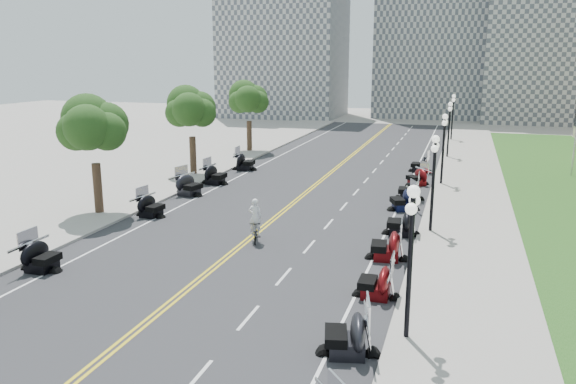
% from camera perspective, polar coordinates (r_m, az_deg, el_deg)
% --- Properties ---
extents(ground, '(160.00, 160.00, 0.00)m').
position_cam_1_polar(ground, '(28.05, -4.17, -4.94)').
color(ground, gray).
extents(road, '(16.00, 90.00, 0.01)m').
position_cam_1_polar(road, '(37.17, 1.50, -0.35)').
color(road, '#333335').
rests_on(road, ground).
extents(centerline_yellow_a, '(0.12, 90.00, 0.00)m').
position_cam_1_polar(centerline_yellow_a, '(37.20, 1.32, -0.33)').
color(centerline_yellow_a, yellow).
rests_on(centerline_yellow_a, road).
extents(centerline_yellow_b, '(0.12, 90.00, 0.00)m').
position_cam_1_polar(centerline_yellow_b, '(37.14, 1.67, -0.35)').
color(centerline_yellow_b, yellow).
rests_on(centerline_yellow_b, road).
extents(edge_line_north, '(0.12, 90.00, 0.00)m').
position_cam_1_polar(edge_line_north, '(35.99, 11.34, -1.05)').
color(edge_line_north, white).
rests_on(edge_line_north, road).
extents(edge_line_south, '(0.12, 90.00, 0.00)m').
position_cam_1_polar(edge_line_south, '(39.36, -7.50, 0.32)').
color(edge_line_south, white).
rests_on(edge_line_south, road).
extents(lane_dash_3, '(0.12, 2.00, 0.00)m').
position_cam_1_polar(lane_dash_3, '(16.84, -9.28, -18.15)').
color(lane_dash_3, white).
rests_on(lane_dash_3, road).
extents(lane_dash_4, '(0.12, 2.00, 0.00)m').
position_cam_1_polar(lane_dash_4, '(20.04, -4.04, -12.61)').
color(lane_dash_4, white).
rests_on(lane_dash_4, road).
extents(lane_dash_5, '(0.12, 2.00, 0.00)m').
position_cam_1_polar(lane_dash_5, '(23.48, -0.44, -8.57)').
color(lane_dash_5, white).
rests_on(lane_dash_5, road).
extents(lane_dash_6, '(0.12, 2.00, 0.00)m').
position_cam_1_polar(lane_dash_6, '(27.08, 2.17, -5.56)').
color(lane_dash_6, white).
rests_on(lane_dash_6, road).
extents(lane_dash_7, '(0.12, 2.00, 0.00)m').
position_cam_1_polar(lane_dash_7, '(30.78, 4.15, -3.26)').
color(lane_dash_7, white).
rests_on(lane_dash_7, road).
extents(lane_dash_8, '(0.12, 2.00, 0.00)m').
position_cam_1_polar(lane_dash_8, '(34.55, 5.69, -1.45)').
color(lane_dash_8, white).
rests_on(lane_dash_8, road).
extents(lane_dash_9, '(0.12, 2.00, 0.00)m').
position_cam_1_polar(lane_dash_9, '(38.36, 6.92, -0.00)').
color(lane_dash_9, white).
rests_on(lane_dash_9, road).
extents(lane_dash_10, '(0.12, 2.00, 0.00)m').
position_cam_1_polar(lane_dash_10, '(42.21, 7.93, 1.18)').
color(lane_dash_10, white).
rests_on(lane_dash_10, road).
extents(lane_dash_11, '(0.12, 2.00, 0.00)m').
position_cam_1_polar(lane_dash_11, '(46.08, 8.77, 2.17)').
color(lane_dash_11, white).
rests_on(lane_dash_11, road).
extents(lane_dash_12, '(0.12, 2.00, 0.00)m').
position_cam_1_polar(lane_dash_12, '(49.97, 9.49, 3.01)').
color(lane_dash_12, white).
rests_on(lane_dash_12, road).
extents(lane_dash_13, '(0.12, 2.00, 0.00)m').
position_cam_1_polar(lane_dash_13, '(53.88, 10.10, 3.72)').
color(lane_dash_13, white).
rests_on(lane_dash_13, road).
extents(lane_dash_14, '(0.12, 2.00, 0.00)m').
position_cam_1_polar(lane_dash_14, '(57.80, 10.62, 4.33)').
color(lane_dash_14, white).
rests_on(lane_dash_14, road).
extents(lane_dash_15, '(0.12, 2.00, 0.00)m').
position_cam_1_polar(lane_dash_15, '(61.73, 11.08, 4.87)').
color(lane_dash_15, white).
rests_on(lane_dash_15, road).
extents(lane_dash_16, '(0.12, 2.00, 0.00)m').
position_cam_1_polar(lane_dash_16, '(65.67, 11.49, 5.34)').
color(lane_dash_16, white).
rests_on(lane_dash_16, road).
extents(lane_dash_17, '(0.12, 2.00, 0.00)m').
position_cam_1_polar(lane_dash_17, '(69.62, 11.85, 5.76)').
color(lane_dash_17, white).
rests_on(lane_dash_17, road).
extents(lane_dash_18, '(0.12, 2.00, 0.00)m').
position_cam_1_polar(lane_dash_18, '(73.57, 12.17, 6.14)').
color(lane_dash_18, white).
rests_on(lane_dash_18, road).
extents(lane_dash_19, '(0.12, 2.00, 0.00)m').
position_cam_1_polar(lane_dash_19, '(77.53, 12.46, 6.47)').
color(lane_dash_19, white).
rests_on(lane_dash_19, road).
extents(sidewalk_north, '(5.00, 90.00, 0.15)m').
position_cam_1_polar(sidewalk_north, '(35.81, 17.87, -1.41)').
color(sidewalk_north, '#9E9991').
rests_on(sidewalk_north, ground).
extents(sidewalk_south, '(5.00, 90.00, 0.15)m').
position_cam_1_polar(sidewalk_south, '(41.22, -12.68, 0.78)').
color(sidewalk_south, '#9E9991').
rests_on(sidewalk_south, ground).
extents(lawn, '(9.00, 60.00, 0.10)m').
position_cam_1_polar(lawn, '(44.27, 26.95, 0.47)').
color(lawn, '#356023').
rests_on(lawn, ground).
extents(distant_block_a, '(18.00, 14.00, 26.00)m').
position_cam_1_polar(distant_block_a, '(91.22, -0.39, 15.92)').
color(distant_block_a, gray).
rests_on(distant_block_a, ground).
extents(distant_block_b, '(16.00, 12.00, 30.00)m').
position_cam_1_polar(distant_block_b, '(93.14, 14.40, 16.70)').
color(distant_block_b, gray).
rests_on(distant_block_b, ground).
extents(distant_block_c, '(20.00, 14.00, 22.00)m').
position_cam_1_polar(distant_block_c, '(90.58, 25.88, 13.39)').
color(distant_block_c, gray).
rests_on(distant_block_c, ground).
extents(street_lamp_1, '(0.50, 1.20, 4.90)m').
position_cam_1_polar(street_lamp_1, '(17.88, 12.28, -7.15)').
color(street_lamp_1, black).
rests_on(street_lamp_1, sidewalk_north).
extents(street_lamp_2, '(0.50, 1.20, 4.90)m').
position_cam_1_polar(street_lamp_2, '(29.42, 14.52, 0.77)').
color(street_lamp_2, black).
rests_on(street_lamp_2, sidewalk_north).
extents(street_lamp_3, '(0.50, 1.20, 4.90)m').
position_cam_1_polar(street_lamp_3, '(41.22, 15.48, 4.20)').
color(street_lamp_3, black).
rests_on(street_lamp_3, sidewalk_north).
extents(street_lamp_4, '(0.50, 1.20, 4.90)m').
position_cam_1_polar(street_lamp_4, '(53.12, 16.02, 6.10)').
color(street_lamp_4, black).
rests_on(street_lamp_4, sidewalk_north).
extents(street_lamp_5, '(0.50, 1.20, 4.90)m').
position_cam_1_polar(street_lamp_5, '(65.05, 16.36, 7.30)').
color(street_lamp_5, black).
rests_on(street_lamp_5, sidewalk_north).
extents(tree_2, '(4.80, 4.80, 9.20)m').
position_cam_1_polar(tree_2, '(33.58, -19.16, 5.69)').
color(tree_2, '#235619').
rests_on(tree_2, sidewalk_south).
extents(tree_3, '(4.80, 4.80, 9.20)m').
position_cam_1_polar(tree_3, '(43.74, -9.79, 7.82)').
color(tree_3, '#235619').
rests_on(tree_3, sidewalk_south).
extents(tree_4, '(4.80, 4.80, 9.20)m').
position_cam_1_polar(tree_4, '(54.66, -4.00, 9.03)').
color(tree_4, '#235619').
rests_on(tree_4, sidewalk_south).
extents(motorcycle_n_3, '(2.55, 2.55, 1.49)m').
position_cam_1_polar(motorcycle_n_3, '(17.54, 6.03, -13.95)').
color(motorcycle_n_3, black).
rests_on(motorcycle_n_3, road).
extents(motorcycle_n_4, '(2.03, 2.03, 1.40)m').
position_cam_1_polar(motorcycle_n_4, '(21.57, 8.94, -8.80)').
color(motorcycle_n_4, '#590A0C').
rests_on(motorcycle_n_4, road).
extents(motorcycle_n_5, '(2.35, 2.35, 1.50)m').
position_cam_1_polar(motorcycle_n_5, '(25.56, 9.99, -5.18)').
color(motorcycle_n_5, '#590A0C').
rests_on(motorcycle_n_5, road).
extents(motorcycle_n_6, '(2.25, 2.25, 1.49)m').
position_cam_1_polar(motorcycle_n_6, '(29.23, 11.40, -2.89)').
color(motorcycle_n_6, black).
rests_on(motorcycle_n_6, road).
extents(motorcycle_n_7, '(2.77, 2.77, 1.48)m').
position_cam_1_polar(motorcycle_n_7, '(34.03, 11.62, -0.63)').
color(motorcycle_n_7, black).
rests_on(motorcycle_n_7, road).
extents(motorcycle_n_8, '(2.15, 2.15, 1.44)m').
position_cam_1_polar(motorcycle_n_8, '(36.85, 12.19, 0.37)').
color(motorcycle_n_8, black).
rests_on(motorcycle_n_8, road).
extents(motorcycle_n_9, '(2.73, 2.73, 1.37)m').
position_cam_1_polar(motorcycle_n_9, '(41.10, 12.98, 1.60)').
color(motorcycle_n_9, '#590A0C').
rests_on(motorcycle_n_9, road).
extents(motorcycle_n_10, '(2.22, 2.22, 1.44)m').
position_cam_1_polar(motorcycle_n_10, '(46.06, 13.27, 2.86)').
color(motorcycle_n_10, black).
rests_on(motorcycle_n_10, road).
extents(motorcycle_s_4, '(2.06, 2.06, 1.44)m').
position_cam_1_polar(motorcycle_s_4, '(26.07, -23.82, -5.84)').
color(motorcycle_s_4, black).
rests_on(motorcycle_s_4, road).
extents(motorcycle_s_6, '(2.21, 2.21, 1.39)m').
position_cam_1_polar(motorcycle_s_6, '(32.93, -13.77, -1.28)').
color(motorcycle_s_6, black).
rests_on(motorcycle_s_6, road).
extents(motorcycle_s_7, '(2.70, 2.70, 1.56)m').
position_cam_1_polar(motorcycle_s_7, '(37.62, -10.03, 0.83)').
color(motorcycle_s_7, black).
rests_on(motorcycle_s_7, road).
extents(motorcycle_s_8, '(2.33, 2.33, 1.54)m').
position_cam_1_polar(motorcycle_s_8, '(40.76, -7.43, 1.86)').
color(motorcycle_s_8, black).
rests_on(motorcycle_s_8, road).
extents(motorcycle_s_9, '(2.36, 2.36, 1.55)m').
position_cam_1_polar(motorcycle_s_9, '(45.79, -4.39, 3.19)').
color(motorcycle_s_9, black).
rests_on(motorcycle_s_9, road).
extents(bicycle, '(1.08, 1.92, 1.11)m').
position_cam_1_polar(bicycle, '(27.69, -3.32, -3.97)').
color(bicycle, '#A51414').
rests_on(bicycle, road).
extents(cyclist_rider, '(0.67, 0.44, 1.85)m').
position_cam_1_polar(cyclist_rider, '(27.29, -3.37, -1.00)').
color(cyclist_rider, white).
rests_on(cyclist_rider, bicycle).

